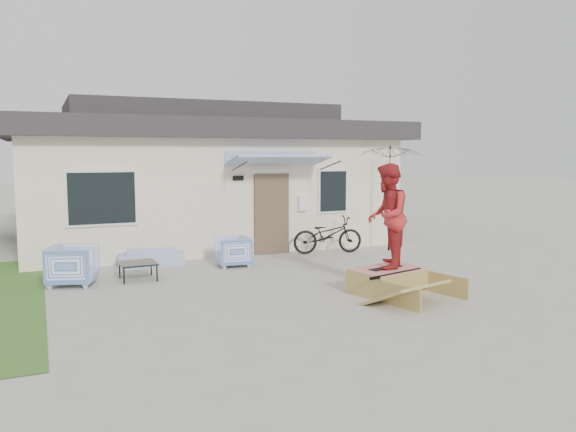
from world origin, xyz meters
name	(u,v)px	position (x,y,z in m)	size (l,w,h in m)	color
ground	(312,297)	(0.00, 0.00, 0.00)	(90.00, 90.00, 0.00)	#A4A394
grass_strip	(3,300)	(-5.20, 2.00, 0.00)	(1.40, 8.00, 0.01)	#366325
house	(198,176)	(0.00, 7.99, 1.94)	(10.80, 8.49, 4.10)	beige
loveseat	(152,253)	(-2.16, 4.13, 0.29)	(1.49, 0.44, 0.58)	#4668B7
armchair_left	(73,263)	(-3.96, 2.76, 0.44)	(0.86, 0.81, 0.89)	#4668B7
armchair_right	(233,250)	(-0.43, 3.32, 0.38)	(0.75, 0.70, 0.77)	#4668B7
coffee_table	(138,271)	(-2.70, 2.76, 0.18)	(0.74, 0.74, 0.36)	black
bicycle	(328,231)	(2.39, 3.96, 0.59)	(0.65, 1.86, 1.19)	black
patio_umbrella	(390,186)	(4.11, 3.68, 1.75)	(2.15, 2.08, 2.20)	black
skate_ramp	(388,280)	(1.48, -0.23, 0.22)	(1.33, 1.77, 0.44)	#9E8245
skateboard	(386,267)	(1.47, -0.18, 0.47)	(0.80, 0.20, 0.05)	black
skater	(387,214)	(1.47, -0.18, 1.48)	(0.97, 0.75, 1.98)	#AD2425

